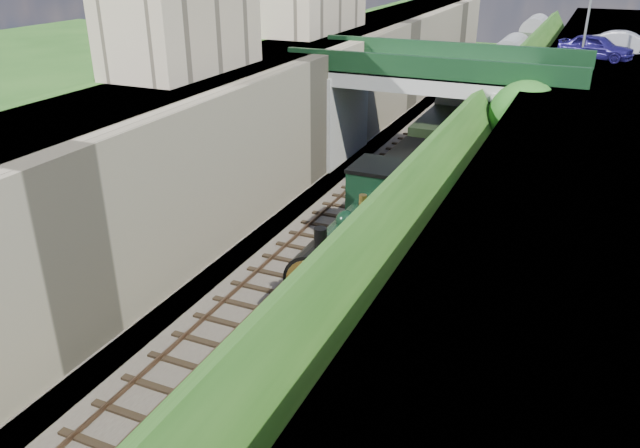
{
  "coord_description": "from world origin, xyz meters",
  "views": [
    {
      "loc": [
        8.78,
        -11.24,
        12.6
      ],
      "look_at": [
        0.0,
        8.57,
        2.83
      ],
      "focal_mm": 35.0,
      "sensor_mm": 36.0,
      "label": 1
    }
  ],
  "objects_px": {
    "tree": "(527,120)",
    "car_silver": "(626,43)",
    "road_bridge": "(444,106)",
    "locomotive": "(360,238)",
    "car_blue": "(596,47)",
    "lamppost": "(591,1)",
    "tender": "(412,185)"
  },
  "relations": [
    {
      "from": "tree",
      "to": "car_silver",
      "type": "bearing_deg",
      "value": 71.54
    },
    {
      "from": "locomotive",
      "to": "road_bridge",
      "type": "bearing_deg",
      "value": 91.03
    },
    {
      "from": "road_bridge",
      "to": "car_blue",
      "type": "xyz_separation_m",
      "value": [
        7.41,
        6.22,
        2.9
      ]
    },
    {
      "from": "car_silver",
      "to": "tender",
      "type": "bearing_deg",
      "value": 153.85
    },
    {
      "from": "car_blue",
      "to": "locomotive",
      "type": "distance_m",
      "value": 22.19
    },
    {
      "from": "car_blue",
      "to": "car_silver",
      "type": "distance_m",
      "value": 3.07
    },
    {
      "from": "car_blue",
      "to": "car_silver",
      "type": "xyz_separation_m",
      "value": [
        1.65,
        2.59,
        -0.03
      ]
    },
    {
      "from": "car_blue",
      "to": "locomotive",
      "type": "height_order",
      "value": "car_blue"
    },
    {
      "from": "car_blue",
      "to": "tender",
      "type": "xyz_separation_m",
      "value": [
        -7.16,
        -13.02,
        -5.36
      ]
    },
    {
      "from": "road_bridge",
      "to": "locomotive",
      "type": "bearing_deg",
      "value": -88.97
    },
    {
      "from": "road_bridge",
      "to": "car_blue",
      "type": "distance_m",
      "value": 10.1
    },
    {
      "from": "road_bridge",
      "to": "locomotive",
      "type": "xyz_separation_m",
      "value": [
        0.26,
        -14.16,
        -2.18
      ]
    },
    {
      "from": "lamppost",
      "to": "locomotive",
      "type": "bearing_deg",
      "value": -108.12
    },
    {
      "from": "tree",
      "to": "locomotive",
      "type": "height_order",
      "value": "tree"
    },
    {
      "from": "lamppost",
      "to": "locomotive",
      "type": "xyz_separation_m",
      "value": [
        -6.5,
        -19.85,
        -7.67
      ]
    },
    {
      "from": "locomotive",
      "to": "tender",
      "type": "relative_size",
      "value": 1.7
    },
    {
      "from": "lamppost",
      "to": "car_blue",
      "type": "distance_m",
      "value": 2.72
    },
    {
      "from": "road_bridge",
      "to": "lamppost",
      "type": "xyz_separation_m",
      "value": [
        6.75,
        5.69,
        5.49
      ]
    },
    {
      "from": "locomotive",
      "to": "tender",
      "type": "bearing_deg",
      "value": 90.0
    },
    {
      "from": "lamppost",
      "to": "tender",
      "type": "height_order",
      "value": "lamppost"
    },
    {
      "from": "tree",
      "to": "car_blue",
      "type": "bearing_deg",
      "value": 75.85
    },
    {
      "from": "tree",
      "to": "car_silver",
      "type": "relative_size",
      "value": 1.55
    },
    {
      "from": "road_bridge",
      "to": "tree",
      "type": "distance_m",
      "value": 6.09
    },
    {
      "from": "locomotive",
      "to": "tender",
      "type": "distance_m",
      "value": 7.37
    },
    {
      "from": "car_silver",
      "to": "car_blue",
      "type": "bearing_deg",
      "value": 150.7
    },
    {
      "from": "car_silver",
      "to": "tender",
      "type": "relative_size",
      "value": 0.71
    },
    {
      "from": "car_blue",
      "to": "locomotive",
      "type": "relative_size",
      "value": 0.42
    },
    {
      "from": "road_bridge",
      "to": "tender",
      "type": "bearing_deg",
      "value": -87.85
    },
    {
      "from": "tree",
      "to": "car_blue",
      "type": "xyz_separation_m",
      "value": [
        2.44,
        9.68,
        2.33
      ]
    },
    {
      "from": "car_silver",
      "to": "locomotive",
      "type": "xyz_separation_m",
      "value": [
        -8.81,
        -22.97,
        -5.06
      ]
    },
    {
      "from": "lamppost",
      "to": "car_silver",
      "type": "xyz_separation_m",
      "value": [
        2.31,
        3.11,
        -2.62
      ]
    },
    {
      "from": "lamppost",
      "to": "tender",
      "type": "bearing_deg",
      "value": -117.49
    }
  ]
}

